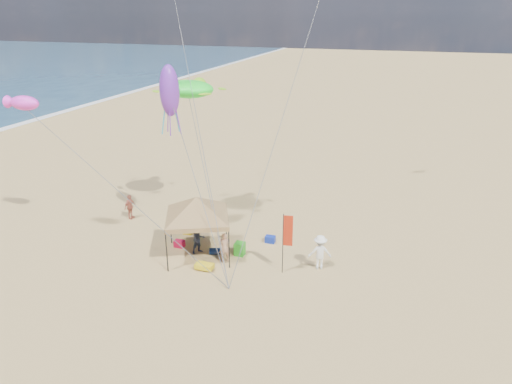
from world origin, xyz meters
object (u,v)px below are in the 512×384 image
at_px(canopy_tent, 196,199).
at_px(chair_yellow, 188,228).
at_px(cooler_blue, 270,239).
at_px(beach_cart, 204,266).
at_px(person_near_c, 320,252).
at_px(person_near_b, 199,240).
at_px(cooler_red, 179,244).
at_px(person_far_a, 130,207).
at_px(feather_flag, 287,234).
at_px(chair_green, 240,249).
at_px(person_near_a, 224,247).

distance_m(canopy_tent, chair_yellow, 3.91).
height_order(cooler_blue, beach_cart, cooler_blue).
relative_size(beach_cart, person_near_c, 0.50).
relative_size(canopy_tent, person_near_b, 3.67).
height_order(cooler_red, chair_yellow, chair_yellow).
xyz_separation_m(chair_yellow, person_far_a, (-4.32, 0.78, 0.43)).
xyz_separation_m(cooler_red, person_near_c, (7.69, 0.13, 0.71)).
distance_m(canopy_tent, feather_flag, 4.96).
height_order(chair_green, beach_cart, chair_green).
xyz_separation_m(feather_flag, chair_green, (-2.78, 1.03, -1.75)).
xyz_separation_m(cooler_blue, person_far_a, (-9.14, 0.40, 0.59)).
bearing_deg(canopy_tent, person_far_a, 153.80).
height_order(feather_flag, person_near_c, feather_flag).
distance_m(canopy_tent, cooler_red, 3.32).
bearing_deg(chair_green, feather_flag, -20.36).
bearing_deg(person_near_b, chair_green, -40.73).
relative_size(beach_cart, person_near_a, 0.56).
bearing_deg(person_near_b, chair_yellow, 76.58).
relative_size(person_near_a, person_near_c, 0.89).
distance_m(chair_green, beach_cart, 2.31).
bearing_deg(person_near_c, cooler_blue, -50.08).
height_order(canopy_tent, person_far_a, canopy_tent).
relative_size(person_near_b, person_far_a, 0.99).
relative_size(chair_yellow, person_near_c, 0.39).
bearing_deg(cooler_blue, chair_green, -120.90).
distance_m(person_near_a, person_far_a, 8.16).
bearing_deg(canopy_tent, chair_yellow, 127.48).
relative_size(cooler_red, chair_green, 0.77).
bearing_deg(person_far_a, cooler_blue, -84.85).
relative_size(canopy_tent, chair_green, 8.03).
bearing_deg(canopy_tent, person_near_a, -8.24).
height_order(feather_flag, person_near_b, feather_flag).
distance_m(cooler_red, chair_yellow, 1.71).
height_order(cooler_blue, person_near_c, person_near_c).
relative_size(cooler_red, chair_yellow, 0.77).
distance_m(beach_cart, person_far_a, 8.11).
relative_size(cooler_blue, person_near_a, 0.34).
height_order(feather_flag, person_far_a, feather_flag).
distance_m(person_near_b, person_far_a, 6.46).
relative_size(chair_green, person_near_c, 0.39).
distance_m(cooler_red, chair_green, 3.45).
distance_m(cooler_blue, person_far_a, 9.17).
height_order(feather_flag, cooler_blue, feather_flag).
distance_m(feather_flag, person_near_b, 5.14).
height_order(canopy_tent, feather_flag, canopy_tent).
height_order(chair_green, chair_yellow, same).
relative_size(cooler_blue, person_near_c, 0.30).
relative_size(feather_flag, person_near_b, 2.06).
bearing_deg(person_near_c, beach_cart, 1.25).
xyz_separation_m(person_near_a, person_far_a, (-7.52, 3.16, -0.03)).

